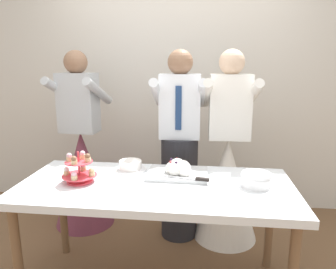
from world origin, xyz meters
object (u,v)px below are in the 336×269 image
(cupcake_stand, at_px, (79,170))
(main_cake_tray, at_px, (178,170))
(person_groom, at_px, (179,157))
(person_bride, at_px, (227,176))
(round_cake, at_px, (130,166))
(plate_stack, at_px, (256,180))
(dessert_table, at_px, (156,194))
(person_guest, at_px, (82,166))

(cupcake_stand, bearing_deg, main_cake_tray, 17.10)
(person_groom, xyz_separation_m, person_bride, (0.42, 0.01, -0.16))
(round_cake, height_order, person_groom, person_groom)
(plate_stack, height_order, round_cake, plate_stack)
(dessert_table, relative_size, main_cake_tray, 4.15)
(person_bride, bearing_deg, person_guest, 175.81)
(round_cake, xyz_separation_m, person_guest, (-0.61, 0.58, -0.22))
(round_cake, xyz_separation_m, person_groom, (0.33, 0.47, -0.06))
(dessert_table, bearing_deg, person_guest, 135.56)
(dessert_table, height_order, person_bride, person_bride)
(main_cake_tray, xyz_separation_m, round_cake, (-0.36, 0.07, -0.01))
(plate_stack, xyz_separation_m, person_guest, (-1.49, 0.79, -0.24))
(person_groom, bearing_deg, cupcake_stand, -129.41)
(dessert_table, bearing_deg, person_bride, 54.51)
(main_cake_tray, height_order, person_bride, person_bride)
(dessert_table, xyz_separation_m, main_cake_tray, (0.13, 0.17, 0.12))
(person_bride, bearing_deg, dessert_table, -125.49)
(main_cake_tray, distance_m, round_cake, 0.37)
(plate_stack, relative_size, person_groom, 0.12)
(plate_stack, bearing_deg, cupcake_stand, -176.96)
(person_groom, bearing_deg, main_cake_tray, -86.44)
(plate_stack, bearing_deg, dessert_table, -176.96)
(dessert_table, distance_m, plate_stack, 0.66)
(person_groom, xyz_separation_m, person_guest, (-0.94, 0.11, -0.16))
(person_groom, bearing_deg, person_bride, 1.62)
(cupcake_stand, distance_m, person_groom, 0.96)
(main_cake_tray, bearing_deg, person_guest, 146.11)
(plate_stack, bearing_deg, round_cake, 166.61)
(cupcake_stand, distance_m, plate_stack, 1.16)
(main_cake_tray, bearing_deg, round_cake, 168.55)
(main_cake_tray, bearing_deg, plate_stack, -14.72)
(cupcake_stand, height_order, round_cake, cupcake_stand)
(round_cake, xyz_separation_m, person_bride, (0.74, 0.48, -0.22))
(dessert_table, distance_m, main_cake_tray, 0.25)
(cupcake_stand, height_order, person_bride, person_bride)
(plate_stack, bearing_deg, person_groom, 129.09)
(round_cake, relative_size, person_guest, 0.14)
(cupcake_stand, xyz_separation_m, round_cake, (0.28, 0.27, -0.05))
(main_cake_tray, bearing_deg, dessert_table, -127.92)
(plate_stack, height_order, person_bride, person_bride)
(cupcake_stand, height_order, plate_stack, cupcake_stand)
(dessert_table, distance_m, person_groom, 0.72)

